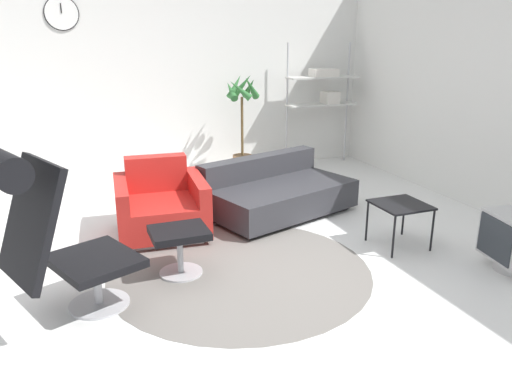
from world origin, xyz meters
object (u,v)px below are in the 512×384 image
Objects in this scene: ottoman at (179,241)px; shelf_unit at (324,89)px; armchair_red at (161,208)px; couch_low at (277,194)px; lounge_chair at (44,221)px; side_table at (401,208)px; potted_plant at (242,128)px.

ottoman is 0.26× the size of shelf_unit.
couch_low is at bearing -169.64° from armchair_red.
ottoman is 1.74m from couch_low.
shelf_unit is (3.83, 3.27, 0.41)m from lounge_chair.
side_table is at bearing -104.96° from shelf_unit.
potted_plant reaches higher than ottoman.
side_table is (0.71, -1.27, 0.16)m from couch_low.
shelf_unit is at bearing 44.99° from ottoman.
ottoman is 4.14m from shelf_unit.
potted_plant is at bearing -172.97° from shelf_unit.
shelf_unit reaches higher than ottoman.
side_table is at bearing 155.33° from armchair_red.
couch_low is (2.32, 1.51, -0.53)m from lounge_chair.
potted_plant is (0.16, 1.60, 0.46)m from couch_low.
shelf_unit is (2.86, 2.86, 0.86)m from ottoman.
couch_low is (1.35, 1.10, -0.07)m from ottoman.
couch_low is at bearing -95.80° from potted_plant.
potted_plant reaches higher than couch_low.
lounge_chair is 1.15m from ottoman.
lounge_chair reaches higher than couch_low.
shelf_unit is (1.52, 1.76, 0.93)m from couch_low.
couch_low is 1.67m from potted_plant.
side_table is 3.23m from shelf_unit.
side_table is 0.33× the size of potted_plant.
side_table reaches higher than ottoman.
potted_plant is at bearing -126.05° from armchair_red.
ottoman is 0.26× the size of couch_low.
side_table is at bearing -79.23° from potted_plant.
shelf_unit reaches higher than lounge_chair.
lounge_chair is at bearing 58.39° from armchair_red.
armchair_red is 0.65× the size of potted_plant.
ottoman is 1.00× the size of side_table.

